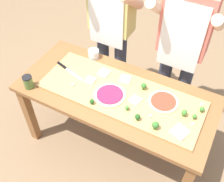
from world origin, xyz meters
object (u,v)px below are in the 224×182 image
(broccoli_floret_center_right, at_px, (155,125))
(cheese_crumble_d, at_px, (193,124))
(pizza_whole_beet_magenta, at_px, (110,95))
(cheese_crumble_a, at_px, (73,85))
(pizza_slice_near_right, at_px, (104,73))
(broccoli_floret_center_left, at_px, (144,86))
(broccoli_floret_front_right, at_px, (202,109))
(cook_right, at_px, (183,41))
(broccoli_floret_back_mid, at_px, (127,108))
(cheese_crumble_c, at_px, (151,116))
(broccoli_floret_front_left, at_px, (195,116))
(pizza_slice_center, at_px, (180,132))
(broccoli_floret_back_left, at_px, (184,113))
(pizza_slice_near_left, at_px, (125,79))
(flour_cup, at_px, (94,54))
(chefs_knife, at_px, (66,69))
(sauce_jar, at_px, (28,82))
(pizza_slice_far_left, at_px, (135,100))
(cheese_crumble_b, at_px, (201,104))
(pizza_slice_far_right, at_px, (91,80))
(cook_left, at_px, (111,20))
(broccoli_floret_back_right, at_px, (92,102))
(pizza_whole_tomato_red, at_px, (163,102))

(broccoli_floret_center_right, bearing_deg, cheese_crumble_d, 35.18)
(pizza_whole_beet_magenta, distance_m, cheese_crumble_a, 0.32)
(pizza_slice_near_right, distance_m, broccoli_floret_center_left, 0.38)
(broccoli_floret_front_right, bearing_deg, cook_right, 126.08)
(broccoli_floret_back_mid, xyz_separation_m, cheese_crumble_c, (0.18, 0.02, -0.02))
(broccoli_floret_front_left, relative_size, broccoli_floret_center_left, 0.75)
(pizza_slice_center, height_order, broccoli_floret_back_left, broccoli_floret_back_left)
(pizza_slice_near_left, relative_size, broccoli_floret_front_right, 1.82)
(broccoli_floret_center_left, relative_size, cheese_crumble_a, 3.30)
(pizza_slice_near_right, relative_size, broccoli_floret_back_left, 1.50)
(pizza_whole_beet_magenta, xyz_separation_m, flour_cup, (-0.36, 0.36, 0.01))
(chefs_knife, height_order, sauce_jar, sauce_jar)
(pizza_slice_far_left, xyz_separation_m, broccoli_floret_front_left, (0.45, 0.04, 0.02))
(broccoli_floret_front_right, relative_size, cheese_crumble_c, 2.99)
(pizza_slice_near_right, distance_m, broccoli_floret_front_right, 0.85)
(broccoli_floret_center_right, bearing_deg, broccoli_floret_front_right, 50.98)
(broccoli_floret_center_left, relative_size, cheese_crumble_b, 3.76)
(cheese_crumble_b, distance_m, cook_right, 0.55)
(pizza_slice_center, height_order, pizza_slice_far_right, same)
(sauce_jar, height_order, cook_left, cook_left)
(pizza_slice_far_left, bearing_deg, pizza_slice_far_right, 176.50)
(pizza_slice_center, relative_size, pizza_slice_far_left, 1.34)
(cheese_crumble_a, bearing_deg, broccoli_floret_back_left, 8.01)
(pizza_slice_far_right, bearing_deg, broccoli_floret_back_right, -56.40)
(flour_cup, height_order, cook_left, cook_left)
(broccoli_floret_center_left, bearing_deg, broccoli_floret_front_right, -1.38)
(pizza_slice_near_left, bearing_deg, chefs_knife, -166.42)
(sauce_jar, bearing_deg, broccoli_floret_back_right, 7.31)
(broccoli_floret_front_left, bearing_deg, broccoli_floret_center_right, -135.50)
(broccoli_floret_back_left, bearing_deg, pizza_slice_center, -81.22)
(broccoli_floret_front_left, relative_size, broccoli_floret_back_left, 0.78)
(pizza_slice_far_left, distance_m, broccoli_floret_center_left, 0.15)
(pizza_slice_center, relative_size, broccoli_floret_back_right, 2.28)
(broccoli_floret_back_right, bearing_deg, cheese_crumble_b, 27.24)
(pizza_slice_far_left, distance_m, cheese_crumble_a, 0.53)
(pizza_slice_near_left, height_order, broccoli_floret_center_left, broccoli_floret_center_left)
(pizza_slice_near_right, relative_size, sauce_jar, 0.79)
(broccoli_floret_center_right, relative_size, cheese_crumble_b, 4.14)
(pizza_whole_tomato_red, xyz_separation_m, pizza_whole_beet_magenta, (-0.40, -0.13, 0.00))
(chefs_knife, bearing_deg, pizza_whole_tomato_red, 2.50)
(broccoli_floret_center_left, bearing_deg, pizza_slice_near_right, 178.09)
(pizza_slice_far_left, relative_size, broccoli_floret_front_right, 1.61)
(broccoli_floret_front_left, height_order, flour_cup, flour_cup)
(flour_cup, bearing_deg, chefs_knife, -114.12)
(pizza_whole_tomato_red, height_order, cheese_crumble_c, same)
(chefs_knife, bearing_deg, cook_left, 74.23)
(pizza_slice_center, bearing_deg, chefs_knife, 171.07)
(broccoli_floret_back_right, xyz_separation_m, cook_right, (0.43, 0.78, 0.20))
(pizza_slice_far_right, relative_size, flour_cup, 0.80)
(cheese_crumble_a, bearing_deg, broccoli_floret_back_right, -21.44)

